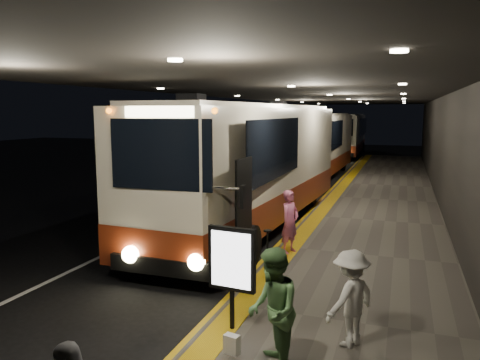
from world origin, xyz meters
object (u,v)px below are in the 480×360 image
Objects in this scene: passenger_boarding at (290,222)px; passenger_waiting_green at (273,310)px; coach_third at (347,136)px; info_sign at (232,261)px; coach_second at (317,148)px; passenger_waiting_white at (351,298)px; stanchion_post at (267,253)px; coach_main at (253,171)px; bag_plain at (232,344)px.

passenger_waiting_green is at bearing -146.31° from passenger_boarding.
passenger_boarding is at bearing 169.73° from passenger_waiting_green.
coach_third is 34.88m from info_sign.
coach_second is 14.82m from coach_third.
passenger_waiting_green reaches higher than passenger_boarding.
info_sign is (0.09, -4.56, 0.37)m from passenger_boarding.
passenger_waiting_white is 0.87× the size of info_sign.
coach_third is 34.93m from passenger_waiting_white.
coach_third reaches higher than info_sign.
passenger_boarding reaches higher than stanchion_post.
info_sign is at bearing -87.81° from coach_third.
info_sign is 1.70× the size of stanchion_post.
coach_third is 35.94m from passenger_waiting_green.
passenger_boarding is 4.57m from info_sign.
passenger_waiting_green is 1.72× the size of stanchion_post.
passenger_waiting_green is 1.42m from info_sign.
coach_second reaches higher than info_sign.
coach_main is 9.05m from passenger_waiting_green.
passenger_waiting_green is at bearing -7.19° from passenger_waiting_white.
stanchion_post is (1.93, -32.14, -1.01)m from coach_third.
coach_main is at bearing 56.19° from passenger_boarding.
coach_main is at bearing 178.34° from passenger_waiting_green.
coach_second is at bearing 96.49° from stanchion_post.
passenger_boarding is at bearing 93.92° from bag_plain.
coach_second is at bearing 93.72° from coach_main.
stanchion_post is at bearing 98.80° from info_sign.
passenger_boarding is 4.87m from passenger_waiting_white.
passenger_waiting_green reaches higher than passenger_waiting_white.
stanchion_post is at bearing -65.49° from coach_main.
coach_second is at bearing -135.23° from passenger_waiting_white.
passenger_waiting_green is 6.06× the size of bag_plain.
coach_third is 35.68m from bag_plain.
coach_third is 10.78× the size of stanchion_post.
coach_second is 20.11m from info_sign.
bag_plain is at bearing -28.72° from passenger_waiting_white.
stanchion_post is at bearing -107.69° from passenger_waiting_white.
coach_third is at bearing -140.15° from passenger_waiting_white.
stanchion_post is (-0.06, -1.88, -0.30)m from passenger_boarding.
coach_main reaches higher than passenger_boarding.
coach_main reaches higher than info_sign.
coach_main is 8.72m from bag_plain.
passenger_boarding is 1.59× the size of stanchion_post.
passenger_waiting_white is at bearing -50.96° from stanchion_post.
coach_second is at bearing 30.36° from passenger_boarding.
bag_plain is at bearing -153.23° from passenger_boarding.
coach_main reaches higher than stanchion_post.
coach_third reaches higher than bag_plain.
coach_second reaches higher than stanchion_post.
stanchion_post is at bearing 175.94° from passenger_waiting_green.
info_sign is (2.08, -34.81, -0.34)m from coach_third.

